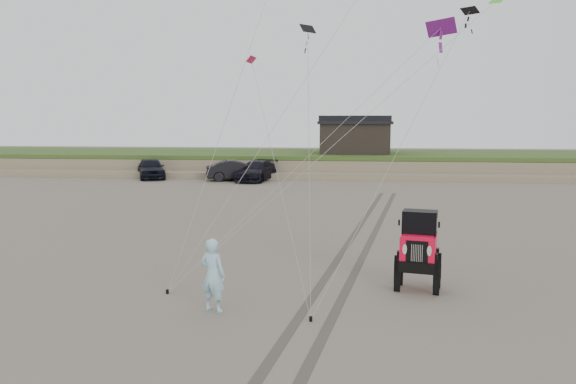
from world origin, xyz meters
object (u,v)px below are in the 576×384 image
object	(u,v)px
truck_c	(256,171)
truck_b	(237,170)
cabin	(355,136)
truck_a	(151,168)
jeep	(418,259)
man	(213,275)

from	to	relation	value
truck_c	truck_b	bearing A→B (deg)	-167.61
cabin	truck_a	xyz separation A→B (m)	(-16.37, -7.01, -2.41)
cabin	jeep	bearing A→B (deg)	-87.53
truck_a	man	xyz separation A→B (m)	(12.58, -30.36, 0.10)
cabin	man	world-z (taller)	cabin
truck_a	jeep	distance (m)	33.27
jeep	man	xyz separation A→B (m)	(-5.30, -2.30, 0.03)
truck_c	truck_a	bearing A→B (deg)	-174.35
truck_a	truck_c	xyz separation A→B (m)	(8.75, -0.73, -0.06)
truck_a	truck_b	size ratio (longest dim) A/B	1.02
truck_c	man	distance (m)	29.87
truck_a	truck_c	world-z (taller)	truck_a
jeep	man	bearing A→B (deg)	-144.73
cabin	truck_a	world-z (taller)	cabin
cabin	truck_a	bearing A→B (deg)	-156.83
truck_c	jeep	world-z (taller)	jeep
cabin	truck_b	size ratio (longest dim) A/B	1.33
truck_c	jeep	size ratio (longest dim) A/B	1.10
truck_b	jeep	distance (m)	29.28
cabin	truck_a	distance (m)	17.97
cabin	truck_b	bearing A→B (deg)	-139.58
cabin	man	distance (m)	37.63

